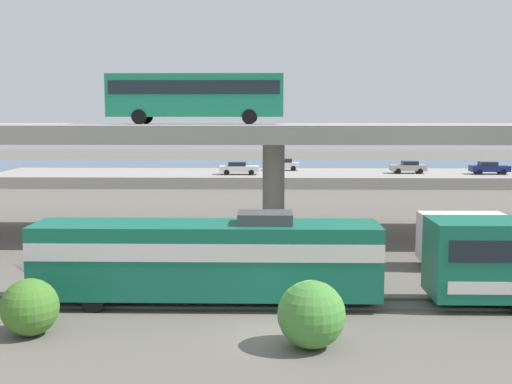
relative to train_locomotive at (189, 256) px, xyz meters
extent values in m
plane|color=#605B54|center=(3.84, -4.00, -2.19)|extent=(260.00, 260.00, 0.00)
cube|color=#59544C|center=(3.84, -0.76, -2.13)|extent=(110.00, 0.12, 0.12)
cube|color=#59544C|center=(3.84, 0.76, -2.13)|extent=(110.00, 0.12, 0.12)
cube|color=#14664C|center=(0.76, 0.00, -0.11)|extent=(15.30, 3.00, 3.20)
cube|color=silver|center=(0.76, 0.00, 0.46)|extent=(15.30, 3.04, 0.77)
cone|color=silver|center=(-6.88, 0.00, -0.43)|extent=(2.09, 2.85, 2.85)
cube|color=black|center=(-5.32, 0.00, 0.78)|extent=(2.09, 2.70, 1.02)
cube|color=#3F3F42|center=(3.37, 0.00, 1.74)|extent=(2.40, 1.80, 0.50)
cylinder|color=black|center=(-4.02, -1.35, -1.71)|extent=(0.96, 0.18, 0.96)
cylinder|color=black|center=(-4.02, 1.35, -1.71)|extent=(0.96, 0.18, 0.96)
cylinder|color=black|center=(5.54, -1.35, -1.71)|extent=(0.96, 0.18, 0.96)
cylinder|color=black|center=(5.54, 1.35, -1.71)|extent=(0.96, 0.18, 0.96)
cylinder|color=black|center=(14.29, 1.35, -1.73)|extent=(0.92, 0.18, 0.92)
cube|color=gray|center=(3.84, 16.00, 5.01)|extent=(96.00, 10.36, 1.16)
cylinder|color=gray|center=(3.84, 16.00, 1.12)|extent=(1.50, 1.50, 6.62)
cube|color=#197A56|center=(-1.53, 16.82, 7.54)|extent=(12.00, 2.55, 2.90)
cube|color=black|center=(-1.53, 16.82, 8.06)|extent=(11.52, 2.59, 0.93)
cube|color=black|center=(-7.48, 16.82, 7.88)|extent=(0.08, 2.30, 1.74)
cylinder|color=black|center=(-5.25, 15.60, 6.09)|extent=(1.00, 0.26, 1.00)
cylinder|color=black|center=(-5.25, 18.03, 6.09)|extent=(1.00, 0.26, 1.00)
cylinder|color=black|center=(2.19, 15.60, 6.09)|extent=(1.00, 0.26, 1.00)
cylinder|color=black|center=(2.19, 18.03, 6.09)|extent=(1.00, 0.26, 1.00)
cube|color=silver|center=(14.19, 7.12, -0.45)|extent=(4.60, 2.30, 2.60)
cylinder|color=black|center=(13.18, 8.21, -1.75)|extent=(0.88, 0.28, 0.88)
cylinder|color=black|center=(13.18, 6.03, -1.75)|extent=(0.88, 0.28, 0.88)
cube|color=gray|center=(3.84, 51.00, -1.54)|extent=(67.08, 13.08, 1.31)
cube|color=silver|center=(5.31, 54.24, -0.21)|extent=(4.02, 1.80, 0.70)
cube|color=#1E232B|center=(5.51, 54.24, 0.38)|extent=(1.77, 1.59, 0.48)
cylinder|color=black|center=(4.06, 53.39, -0.56)|extent=(0.64, 0.20, 0.64)
cylinder|color=black|center=(4.06, 55.10, -0.56)|extent=(0.64, 0.20, 0.64)
cylinder|color=black|center=(6.55, 53.39, -0.56)|extent=(0.64, 0.20, 0.64)
cylinder|color=black|center=(6.55, 55.10, -0.56)|extent=(0.64, 0.20, 0.64)
cube|color=navy|center=(29.74, 49.44, -0.21)|extent=(4.53, 1.73, 0.70)
cube|color=#1E232B|center=(29.51, 49.44, 0.38)|extent=(2.00, 1.52, 0.48)
cylinder|color=black|center=(31.15, 50.26, -0.56)|extent=(0.64, 0.20, 0.64)
cylinder|color=black|center=(31.15, 48.62, -0.56)|extent=(0.64, 0.20, 0.64)
cylinder|color=black|center=(28.33, 50.26, -0.56)|extent=(0.64, 0.20, 0.64)
cylinder|color=black|center=(28.33, 48.62, -0.56)|extent=(0.64, 0.20, 0.64)
cube|color=silver|center=(-0.02, 48.46, -0.21)|extent=(4.67, 1.89, 0.70)
cube|color=#1E232B|center=(-0.26, 48.46, 0.38)|extent=(2.05, 1.66, 0.48)
cylinder|color=black|center=(1.42, 49.36, -0.56)|extent=(0.64, 0.20, 0.64)
cylinder|color=black|center=(1.42, 47.56, -0.56)|extent=(0.64, 0.20, 0.64)
cylinder|color=black|center=(-1.47, 49.36, -0.56)|extent=(0.64, 0.20, 0.64)
cylinder|color=black|center=(-1.47, 47.56, -0.56)|extent=(0.64, 0.20, 0.64)
cube|color=#9E998C|center=(20.26, 50.38, -0.21)|extent=(4.22, 1.76, 0.70)
cube|color=#1E232B|center=(20.47, 50.38, 0.38)|extent=(1.86, 1.55, 0.48)
cylinder|color=black|center=(18.95, 49.54, -0.56)|extent=(0.64, 0.20, 0.64)
cylinder|color=black|center=(18.95, 51.21, -0.56)|extent=(0.64, 0.20, 0.64)
cylinder|color=black|center=(21.57, 49.54, -0.56)|extent=(0.64, 0.20, 0.64)
cylinder|color=black|center=(21.57, 51.21, -0.56)|extent=(0.64, 0.20, 0.64)
cube|color=#385B7A|center=(3.84, 74.00, -2.19)|extent=(140.00, 36.00, 0.01)
sphere|color=#417729|center=(-5.64, -4.26, -1.08)|extent=(2.22, 2.22, 2.22)
sphere|color=#468637|center=(5.10, -5.39, -0.94)|extent=(2.50, 2.50, 2.50)
camera|label=1|loc=(3.56, -28.42, 6.33)|focal=45.80mm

